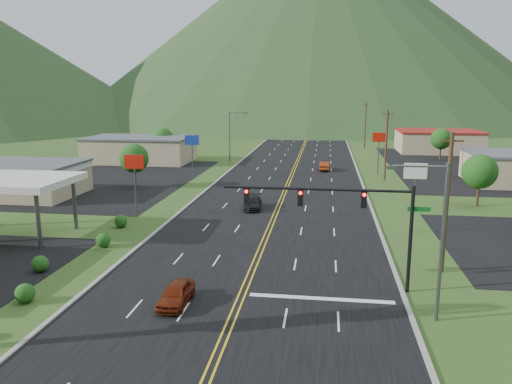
# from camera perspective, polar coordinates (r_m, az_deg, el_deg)

# --- Properties ---
(traffic_signal) EXTENTS (13.10, 0.43, 7.00)m
(traffic_signal) POSITION_cam_1_polar(r_m,az_deg,el_deg) (32.30, 10.38, -1.98)
(traffic_signal) COLOR black
(traffic_signal) RESTS_ON ground
(streetlight_east) EXTENTS (3.28, 0.25, 9.00)m
(streetlight_east) POSITION_cam_1_polar(r_m,az_deg,el_deg) (29.10, 19.97, -4.33)
(streetlight_east) COLOR #59595E
(streetlight_east) RESTS_ON ground
(streetlight_west) EXTENTS (3.28, 0.25, 9.00)m
(streetlight_west) POSITION_cam_1_polar(r_m,az_deg,el_deg) (89.30, -2.83, 6.74)
(streetlight_west) COLOR #59595E
(streetlight_west) RESTS_ON ground
(gas_canopy) EXTENTS (10.00, 8.00, 5.30)m
(gas_canopy) POSITION_cam_1_polar(r_m,az_deg,el_deg) (48.42, -26.07, 1.00)
(gas_canopy) COLOR white
(gas_canopy) RESTS_ON ground
(building_west_mid) EXTENTS (14.40, 10.40, 4.10)m
(building_west_mid) POSITION_cam_1_polar(r_m,az_deg,el_deg) (67.45, -25.43, 1.52)
(building_west_mid) COLOR tan
(building_west_mid) RESTS_ON ground
(building_west_far) EXTENTS (18.40, 11.40, 4.50)m
(building_west_far) POSITION_cam_1_polar(r_m,az_deg,el_deg) (92.16, -13.11, 4.78)
(building_west_far) COLOR tan
(building_west_far) RESTS_ON ground
(building_east_far) EXTENTS (16.40, 12.40, 4.50)m
(building_east_far) POSITION_cam_1_polar(r_m,az_deg,el_deg) (110.33, 20.07, 5.47)
(building_east_far) COLOR tan
(building_east_far) RESTS_ON ground
(pole_sign_west_a) EXTENTS (2.00, 0.18, 6.40)m
(pole_sign_west_a) POSITION_cam_1_polar(r_m,az_deg,el_deg) (51.65, -13.73, 2.66)
(pole_sign_west_a) COLOR #59595E
(pole_sign_west_a) RESTS_ON ground
(pole_sign_west_b) EXTENTS (2.00, 0.18, 6.40)m
(pole_sign_west_b) POSITION_cam_1_polar(r_m,az_deg,el_deg) (72.37, -7.32, 5.40)
(pole_sign_west_b) COLOR #59595E
(pole_sign_west_b) RESTS_ON ground
(pole_sign_east_a) EXTENTS (2.00, 0.18, 6.40)m
(pole_sign_east_a) POSITION_cam_1_polar(r_m,az_deg,el_deg) (46.74, 17.71, 1.52)
(pole_sign_east_a) COLOR #59595E
(pole_sign_east_a) RESTS_ON ground
(pole_sign_east_b) EXTENTS (2.00, 0.18, 6.40)m
(pole_sign_east_b) POSITION_cam_1_polar(r_m,az_deg,el_deg) (78.19, 13.88, 5.62)
(pole_sign_east_b) COLOR #59595E
(pole_sign_east_b) RESTS_ON ground
(tree_west_a) EXTENTS (3.84, 3.84, 5.82)m
(tree_west_a) POSITION_cam_1_polar(r_m,az_deg,el_deg) (67.81, -13.76, 3.75)
(tree_west_a) COLOR #382314
(tree_west_a) RESTS_ON ground
(tree_west_b) EXTENTS (3.84, 3.84, 5.82)m
(tree_west_b) POSITION_cam_1_polar(r_m,az_deg,el_deg) (94.72, -10.58, 6.06)
(tree_west_b) COLOR #382314
(tree_west_b) RESTS_ON ground
(tree_east_a) EXTENTS (3.84, 3.84, 5.82)m
(tree_east_a) POSITION_cam_1_polar(r_m,az_deg,el_deg) (60.51, 24.21, 2.13)
(tree_east_a) COLOR #382314
(tree_east_a) RESTS_ON ground
(tree_east_b) EXTENTS (3.84, 3.84, 5.82)m
(tree_east_b) POSITION_cam_1_polar(r_m,az_deg,el_deg) (98.08, 20.42, 5.71)
(tree_east_b) COLOR #382314
(tree_east_b) RESTS_ON ground
(utility_pole_a) EXTENTS (1.60, 0.28, 10.00)m
(utility_pole_a) POSITION_cam_1_polar(r_m,az_deg,el_deg) (37.20, 20.99, -1.10)
(utility_pole_a) COLOR #382314
(utility_pole_a) RESTS_ON ground
(utility_pole_b) EXTENTS (1.60, 0.28, 10.00)m
(utility_pole_b) POSITION_cam_1_polar(r_m,az_deg,el_deg) (73.29, 14.66, 5.26)
(utility_pole_b) COLOR #382314
(utility_pole_b) RESTS_ON ground
(utility_pole_c) EXTENTS (1.60, 0.28, 10.00)m
(utility_pole_c) POSITION_cam_1_polar(r_m,az_deg,el_deg) (112.97, 12.39, 7.50)
(utility_pole_c) COLOR #382314
(utility_pole_c) RESTS_ON ground
(utility_pole_d) EXTENTS (1.60, 0.28, 10.00)m
(utility_pole_d) POSITION_cam_1_polar(r_m,az_deg,el_deg) (152.82, 11.29, 8.57)
(utility_pole_d) COLOR #382314
(utility_pole_d) RESTS_ON ground
(mountain_n) EXTENTS (220.00, 220.00, 85.00)m
(mountain_n) POSITION_cam_1_polar(r_m,az_deg,el_deg) (239.28, 7.11, 18.72)
(mountain_n) COLOR black
(mountain_n) RESTS_ON ground
(car_red_near) EXTENTS (1.65, 3.95, 1.34)m
(car_red_near) POSITION_cam_1_polar(r_m,az_deg,el_deg) (31.17, -9.11, -11.49)
(car_red_near) COLOR #641E0B
(car_red_near) RESTS_ON ground
(car_dark_mid) EXTENTS (2.16, 4.57, 1.29)m
(car_dark_mid) POSITION_cam_1_polar(r_m,az_deg,el_deg) (54.31, -0.35, -1.31)
(car_dark_mid) COLOR black
(car_dark_mid) RESTS_ON ground
(car_red_far) EXTENTS (1.51, 4.32, 1.42)m
(car_red_far) POSITION_cam_1_polar(r_m,az_deg,el_deg) (80.91, 7.82, 2.95)
(car_red_far) COLOR maroon
(car_red_far) RESTS_ON ground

